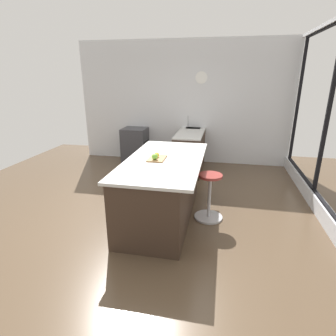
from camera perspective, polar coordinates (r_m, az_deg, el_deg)
The scene contains 9 objects.
ground_plane at distance 4.42m, azimuth -3.52°, elevation -9.94°, with size 8.17×8.17×0.00m, color brown.
interior_partition_left at distance 6.98m, azimuth 3.05°, elevation 13.48°, with size 0.15×5.27×2.96m.
sink_cabinet at distance 6.78m, azimuth 5.03°, elevation 4.45°, with size 2.24×0.60×1.18m.
oven_range at distance 7.09m, azimuth -6.90°, elevation 4.85°, with size 0.60×0.61×0.87m.
kitchen_island at distance 4.21m, azimuth -1.30°, elevation -4.13°, with size 2.20×1.11×0.95m.
stool_by_window at distance 4.24m, azimuth 8.67°, elevation -6.24°, with size 0.44×0.44×0.73m.
cutting_board at distance 4.03m, azimuth -2.33°, elevation 2.02°, with size 0.36×0.24×0.02m, color olive.
apple_green at distance 3.93m, azimuth -2.79°, elevation 2.40°, with size 0.09×0.09×0.09m, color #609E2D.
apple_yellow at distance 4.06m, azimuth -2.38°, elevation 2.82°, with size 0.07×0.07×0.07m, color gold.
Camera 1 is at (3.74, 1.04, 2.11)m, focal length 29.01 mm.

